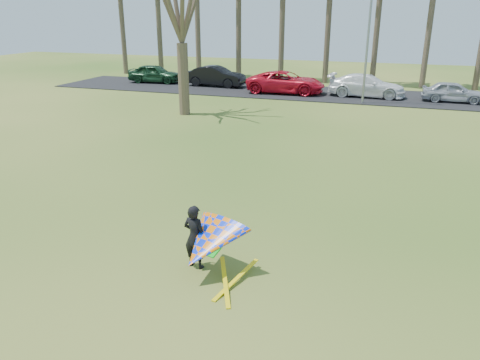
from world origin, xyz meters
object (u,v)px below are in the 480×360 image
(car_1, at_px, (216,76))
(car_0, at_px, (155,74))
(car_2, at_px, (286,82))
(car_4, at_px, (453,92))
(streetlight, at_px, (371,35))
(car_3, at_px, (367,86))
(kite_flyer, at_px, (207,242))

(car_1, bearing_deg, car_0, 90.17)
(car_1, xyz_separation_m, car_2, (6.26, -1.48, -0.00))
(car_0, height_order, car_4, car_0)
(streetlight, distance_m, car_3, 4.48)
(streetlight, bearing_deg, car_3, 93.22)
(car_0, height_order, kite_flyer, kite_flyer)
(car_4, bearing_deg, kite_flyer, 165.17)
(streetlight, relative_size, car_0, 1.75)
(car_0, xyz_separation_m, car_3, (17.99, -1.32, 0.02))
(streetlight, bearing_deg, car_2, 159.39)
(car_0, height_order, car_3, car_3)
(car_2, bearing_deg, car_4, -91.39)
(car_0, xyz_separation_m, car_1, (5.79, -0.21, 0.04))
(car_0, bearing_deg, car_2, -102.86)
(kite_flyer, bearing_deg, streetlight, 85.79)
(car_3, bearing_deg, car_4, -90.05)
(car_1, bearing_deg, car_4, -92.17)
(streetlight, height_order, car_4, streetlight)
(car_0, xyz_separation_m, kite_flyer, (16.40, -27.64, 0.01))
(car_0, distance_m, car_2, 12.17)
(car_1, distance_m, car_3, 12.25)
(kite_flyer, bearing_deg, car_3, 86.54)
(car_2, distance_m, car_4, 11.72)
(streetlight, relative_size, car_3, 1.46)
(streetlight, distance_m, car_2, 7.43)
(car_0, distance_m, car_3, 18.04)
(car_0, relative_size, car_2, 0.78)
(streetlight, distance_m, car_1, 13.40)
(car_1, xyz_separation_m, car_3, (12.20, -1.11, -0.02))
(car_1, relative_size, car_2, 0.85)
(car_4, height_order, kite_flyer, kite_flyer)
(car_1, bearing_deg, kite_flyer, -156.61)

